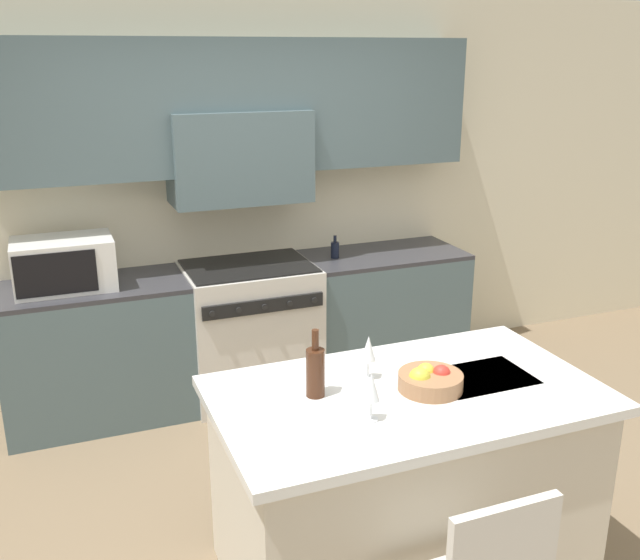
# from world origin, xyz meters

# --- Properties ---
(ground_plane) EXTENTS (10.00, 10.00, 0.00)m
(ground_plane) POSITION_xyz_m (0.00, 0.00, 0.00)
(ground_plane) COLOR #7A664C
(back_cabinetry) EXTENTS (10.00, 0.46, 2.70)m
(back_cabinetry) POSITION_xyz_m (0.00, 1.93, 1.58)
(back_cabinetry) COLOR beige
(back_cabinetry) RESTS_ON ground_plane
(back_counter) EXTENTS (3.22, 0.62, 0.91)m
(back_counter) POSITION_xyz_m (-0.00, 1.68, 0.46)
(back_counter) COLOR #4C6066
(back_counter) RESTS_ON ground_plane
(range_stove) EXTENTS (0.87, 0.70, 0.94)m
(range_stove) POSITION_xyz_m (-0.00, 1.65, 0.47)
(range_stove) COLOR beige
(range_stove) RESTS_ON ground_plane
(microwave) EXTENTS (0.59, 0.41, 0.31)m
(microwave) POSITION_xyz_m (-1.17, 1.67, 1.07)
(microwave) COLOR silver
(microwave) RESTS_ON back_counter
(kitchen_island) EXTENTS (1.67, 0.97, 0.92)m
(kitchen_island) POSITION_xyz_m (0.13, -0.36, 0.47)
(kitchen_island) COLOR beige
(kitchen_island) RESTS_ON ground_plane
(wine_bottle) EXTENTS (0.08, 0.08, 0.30)m
(wine_bottle) POSITION_xyz_m (-0.25, -0.26, 1.04)
(wine_bottle) COLOR #422314
(wine_bottle) RESTS_ON kitchen_island
(wine_glass_near) EXTENTS (0.07, 0.07, 0.21)m
(wine_glass_near) POSITION_xyz_m (-0.13, -0.53, 1.06)
(wine_glass_near) COLOR white
(wine_glass_near) RESTS_ON kitchen_island
(wine_glass_far) EXTENTS (0.07, 0.07, 0.21)m
(wine_glass_far) POSITION_xyz_m (0.03, -0.19, 1.06)
(wine_glass_far) COLOR white
(wine_glass_far) RESTS_ON kitchen_island
(fruit_bowl) EXTENTS (0.28, 0.28, 0.11)m
(fruit_bowl) POSITION_xyz_m (0.23, -0.38, 0.97)
(fruit_bowl) COLOR #996B47
(fruit_bowl) RESTS_ON kitchen_island
(oil_bottle_on_counter) EXTENTS (0.06, 0.06, 0.16)m
(oil_bottle_on_counter) POSITION_xyz_m (0.65, 1.69, 0.98)
(oil_bottle_on_counter) COLOR black
(oil_bottle_on_counter) RESTS_ON back_counter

